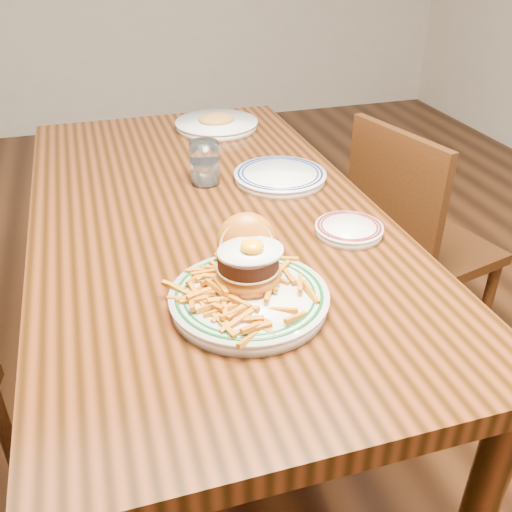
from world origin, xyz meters
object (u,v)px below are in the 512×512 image
object	(u,v)px
table	(207,239)
chair_right	(412,241)
side_plate	(349,229)
main_plate	(249,283)

from	to	relation	value
table	chair_right	size ratio (longest dim) A/B	1.88
chair_right	table	bearing A→B (deg)	-2.47
table	side_plate	bearing A→B (deg)	-37.90
main_plate	side_plate	world-z (taller)	main_plate
table	side_plate	world-z (taller)	side_plate
chair_right	main_plate	size ratio (longest dim) A/B	2.65
chair_right	side_plate	bearing A→B (deg)	27.14
main_plate	table	bearing A→B (deg)	103.13
chair_right	main_plate	bearing A→B (deg)	23.76
chair_right	side_plate	size ratio (longest dim) A/B	5.40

